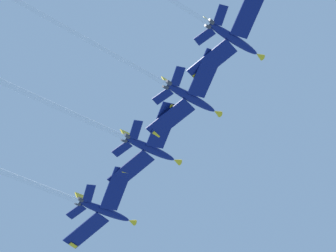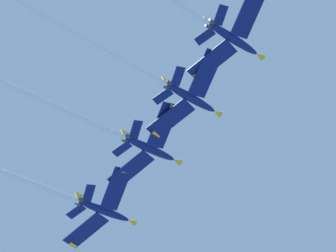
{
  "view_description": "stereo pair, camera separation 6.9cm",
  "coord_description": "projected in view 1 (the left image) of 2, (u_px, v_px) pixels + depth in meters",
  "views": [
    {
      "loc": [
        19.35,
        29.58,
        1.83
      ],
      "look_at": [
        19.59,
        -16.6,
        134.25
      ],
      "focal_mm": 81.91,
      "sensor_mm": 36.0,
      "label": 1
    },
    {
      "loc": [
        19.42,
        29.58,
        1.83
      ],
      "look_at": [
        19.59,
        -16.6,
        134.25
      ],
      "focal_mm": 81.91,
      "sensor_mm": 36.0,
      "label": 2
    }
  ],
  "objects": [
    {
      "name": "jet_centre",
      "position": [
        153.0,
        77.0,
        133.53
      ],
      "size": [
        38.87,
        32.38,
        20.43
      ],
      "color": "navy"
    },
    {
      "name": "jet_inner_left",
      "position": [
        113.0,
        132.0,
        137.2
      ],
      "size": [
        34.7,
        28.44,
        18.97
      ],
      "color": "navy"
    },
    {
      "name": "jet_far_left",
      "position": [
        53.0,
        191.0,
        139.9
      ],
      "size": [
        40.16,
        31.9,
        20.47
      ],
      "color": "navy"
    },
    {
      "name": "jet_inner_right",
      "position": [
        206.0,
        22.0,
        131.16
      ],
      "size": [
        33.27,
        27.99,
        16.84
      ],
      "color": "navy"
    }
  ]
}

